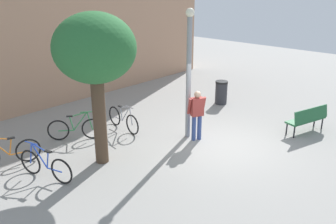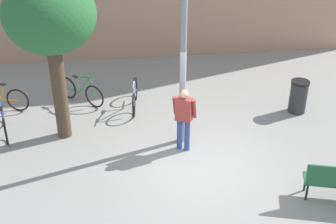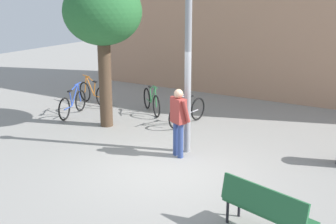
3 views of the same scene
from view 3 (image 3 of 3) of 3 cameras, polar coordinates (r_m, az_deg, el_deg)
ground_plane at (r=10.21m, az=-0.33°, el=-7.30°), size 36.00×36.00×0.00m
lamppost at (r=10.69m, az=2.56°, el=6.75°), size 0.28×0.28×4.18m
person_by_lamppost at (r=10.67m, az=1.34°, el=-0.77°), size 0.63×0.47×1.67m
park_bench at (r=7.58m, az=12.29°, el=-11.67°), size 1.67×0.90×0.92m
plaza_tree at (r=12.86m, az=-8.28°, el=12.15°), size 2.20×2.20×4.24m
bicycle_orange at (r=15.84m, az=-9.48°, el=2.32°), size 1.74×0.60×0.97m
bicycle_green at (r=14.58m, az=-2.09°, el=1.36°), size 1.41×1.22×0.97m
bicycle_silver at (r=13.35m, az=2.45°, el=0.01°), size 0.27×1.80×0.97m
bicycle_blue at (r=14.58m, az=-11.97°, el=1.03°), size 0.52×1.76×0.97m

